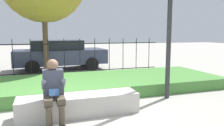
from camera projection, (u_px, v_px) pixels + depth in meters
The scene contains 6 objects.
ground_plane at pixel (70, 116), 4.56m from camera, with size 60.00×60.00×0.00m, color #A8A399.
stone_bench at pixel (80, 106), 4.60m from camera, with size 2.50×0.58×0.43m.
person_seated_reader at pixel (54, 90), 4.07m from camera, with size 0.42×0.73×1.23m.
grass_berm at pixel (61, 86), 6.43m from camera, with size 10.05×2.62×0.33m.
iron_fence at pixel (56, 59), 7.90m from camera, with size 8.05×0.03×1.51m.
car_parked_center at pixel (59, 54), 10.28m from camera, with size 4.24×2.15×1.39m.
Camera 1 is at (-0.53, -4.43, 1.71)m, focal length 35.00 mm.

